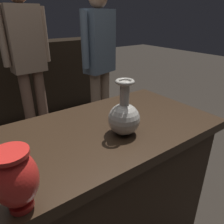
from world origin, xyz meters
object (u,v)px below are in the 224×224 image
visitor_center_back (28,57)px  vase_tall_behind (15,179)px  vase_centerpiece (124,117)px  shelf_vase_center (0,39)px  visitor_near_right (99,58)px

visitor_center_back → vase_tall_behind: bearing=68.4°
visitor_center_back → vase_centerpiece: bearing=84.8°
vase_centerpiece → visitor_center_back: bearing=89.3°
shelf_vase_center → visitor_near_right: bearing=-58.6°
visitor_near_right → shelf_vase_center: bearing=-74.5°
vase_centerpiece → shelf_vase_center: (-0.06, 2.35, 0.16)m
vase_centerpiece → shelf_vase_center: size_ratio=1.60×
vase_centerpiece → shelf_vase_center: shelf_vase_center is taller
shelf_vase_center → visitor_near_right: (0.70, -1.15, -0.14)m
visitor_near_right → vase_centerpiece: bearing=46.1°
shelf_vase_center → visitor_center_back: visitor_center_back is taller
vase_tall_behind → visitor_near_right: visitor_near_right is taller
vase_tall_behind → visitor_center_back: bearing=72.9°
vase_tall_behind → shelf_vase_center: 2.55m
visitor_near_right → vase_tall_behind: bearing=34.0°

